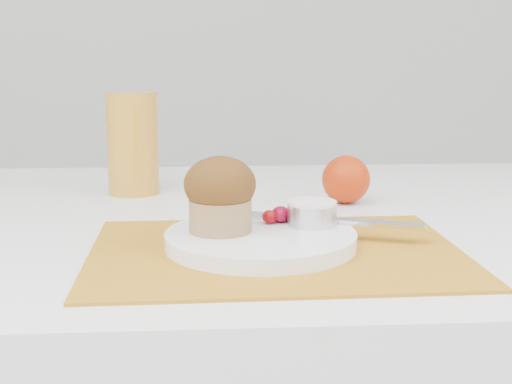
{
  "coord_description": "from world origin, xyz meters",
  "views": [
    {
      "loc": [
        -0.03,
        -0.89,
        0.97
      ],
      "look_at": [
        0.02,
        -0.04,
        0.8
      ],
      "focal_mm": 50.0,
      "sensor_mm": 36.0,
      "label": 1
    }
  ],
  "objects": [
    {
      "name": "placemat",
      "position": [
        0.04,
        -0.14,
        0.75
      ],
      "size": [
        0.41,
        0.31,
        0.0
      ],
      "primitive_type": "cube",
      "rotation": [
        0.0,
        0.0,
        0.02
      ],
      "color": "#BA7719",
      "rests_on": "table"
    },
    {
      "name": "cream",
      "position": [
        0.08,
        -0.1,
        0.8
      ],
      "size": [
        0.07,
        0.07,
        0.01
      ],
      "primitive_type": "cylinder",
      "rotation": [
        0.0,
        0.0,
        -0.36
      ],
      "color": "white",
      "rests_on": "ramekin"
    },
    {
      "name": "raspberry_far",
      "position": [
        0.05,
        -0.08,
        0.78
      ],
      "size": [
        0.02,
        0.02,
        0.02
      ],
      "primitive_type": "ellipsoid",
      "color": "#570213",
      "rests_on": "plate"
    },
    {
      "name": "muffin",
      "position": [
        -0.02,
        -0.12,
        0.81
      ],
      "size": [
        0.08,
        0.08,
        0.09
      ],
      "color": "#A27F4E",
      "rests_on": "plate"
    },
    {
      "name": "juice_glass",
      "position": [
        -0.15,
        0.2,
        0.83
      ],
      "size": [
        0.08,
        0.08,
        0.16
      ],
      "primitive_type": "cylinder",
      "rotation": [
        0.0,
        0.0,
        -0.04
      ],
      "color": "orange",
      "rests_on": "table"
    },
    {
      "name": "orange",
      "position": [
        0.16,
        0.11,
        0.78
      ],
      "size": [
        0.07,
        0.07,
        0.07
      ],
      "primitive_type": "sphere",
      "color": "#C02F06",
      "rests_on": "table"
    },
    {
      "name": "butter_knife",
      "position": [
        0.11,
        -0.09,
        0.77
      ],
      "size": [
        0.21,
        0.09,
        0.01
      ],
      "primitive_type": "cube",
      "rotation": [
        0.0,
        0.0,
        -0.36
      ],
      "color": "silver",
      "rests_on": "plate"
    },
    {
      "name": "raspberry_near",
      "position": [
        0.04,
        -0.09,
        0.78
      ],
      "size": [
        0.02,
        0.02,
        0.02
      ],
      "primitive_type": "ellipsoid",
      "color": "#5E0205",
      "rests_on": "plate"
    },
    {
      "name": "plate",
      "position": [
        0.02,
        -0.12,
        0.76
      ],
      "size": [
        0.23,
        0.23,
        0.02
      ],
      "primitive_type": "cylinder",
      "rotation": [
        0.0,
        0.0,
        -0.1
      ],
      "color": "white",
      "rests_on": "placemat"
    },
    {
      "name": "ramekin",
      "position": [
        0.08,
        -0.1,
        0.78
      ],
      "size": [
        0.07,
        0.07,
        0.02
      ],
      "primitive_type": "cylinder",
      "rotation": [
        0.0,
        0.0,
        -0.31
      ],
      "color": "silver",
      "rests_on": "plate"
    }
  ]
}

